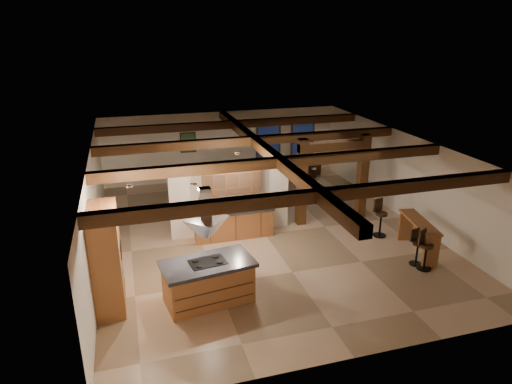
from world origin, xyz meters
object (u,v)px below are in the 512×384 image
kitchen_island (208,281)px  sofa (295,169)px  dining_table (249,199)px  bar_counter (419,231)px

kitchen_island → sofa: size_ratio=1.22×
dining_table → sofa: (2.99, 3.16, -0.04)m
sofa → bar_counter: bearing=117.5°
kitchen_island → dining_table: bearing=65.5°
dining_table → sofa: dining_table is taller
kitchen_island → sofa: bearing=57.6°
dining_table → bar_counter: bearing=-71.0°
kitchen_island → bar_counter: 6.35m
kitchen_island → dining_table: 6.08m
dining_table → bar_counter: bar_counter is taller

